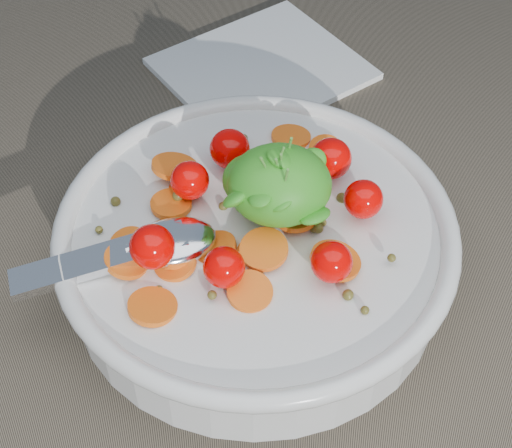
{
  "coord_description": "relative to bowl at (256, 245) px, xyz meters",
  "views": [
    {
      "loc": [
        -0.02,
        -0.34,
        0.46
      ],
      "look_at": [
        -0.02,
        0.02,
        0.06
      ],
      "focal_mm": 55.0,
      "sensor_mm": 36.0,
      "label": 1
    }
  ],
  "objects": [
    {
      "name": "napkin",
      "position": [
        0.0,
        0.24,
        -0.03
      ],
      "size": [
        0.23,
        0.22,
        0.01
      ],
      "primitive_type": "cube",
      "rotation": [
        0.0,
        0.0,
        0.63
      ],
      "color": "white",
      "rests_on": "ground"
    },
    {
      "name": "ground",
      "position": [
        0.02,
        -0.02,
        -0.03
      ],
      "size": [
        6.0,
        6.0,
        0.0
      ],
      "primitive_type": "plane",
      "color": "#756853",
      "rests_on": "ground"
    },
    {
      "name": "bowl",
      "position": [
        0.0,
        0.0,
        0.0
      ],
      "size": [
        0.31,
        0.28,
        0.12
      ],
      "color": "silver",
      "rests_on": "ground"
    }
  ]
}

